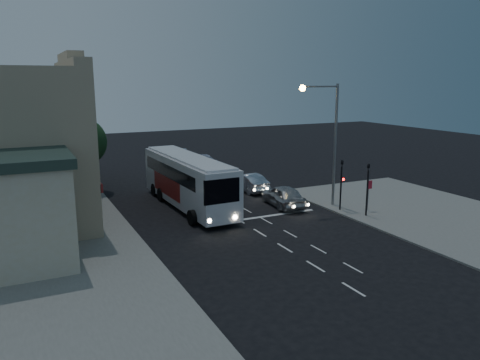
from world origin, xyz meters
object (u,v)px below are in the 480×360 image
traffic_signal_side (368,183)px  car_sedan_c (202,161)px  car_extra (179,155)px  car_sedan_a (248,182)px  car_suv (283,196)px  car_sedan_b (217,174)px  tour_bus (188,180)px  street_tree (82,140)px  traffic_signal_main (341,179)px  streetlight (328,131)px  regulatory_sign (369,190)px

traffic_signal_side → car_sedan_c: bearing=99.6°
car_extra → car_sedan_a: bearing=105.4°
car_sedan_a → car_suv: bearing=86.0°
car_sedan_b → traffic_signal_side: (4.53, -15.69, 1.75)m
car_sedan_c → car_extra: size_ratio=1.25×
car_suv → car_sedan_a: 5.66m
tour_bus → traffic_signal_side: (10.25, -7.90, 0.32)m
car_sedan_b → car_sedan_c: bearing=-114.6°
car_extra → street_tree: 17.12m
car_sedan_a → car_sedan_b: 5.07m
car_sedan_c → traffic_signal_main: (2.99, -19.93, 1.61)m
car_extra → streetlight: (3.33, -24.22, 4.96)m
car_extra → car_sedan_c: bearing=109.9°
traffic_signal_side → street_tree: (-16.51, 16.22, 2.08)m
traffic_signal_main → streetlight: (-0.26, 1.42, 3.31)m
regulatory_sign → traffic_signal_main: bearing=149.2°
car_extra → traffic_signal_side: size_ratio=1.14×
tour_bus → traffic_signal_side: size_ratio=3.10×
car_sedan_c → streetlight: (2.74, -18.51, 4.92)m
car_suv → streetlight: 5.86m
tour_bus → street_tree: (-6.26, 8.32, 2.40)m
car_sedan_c → tour_bus: bearing=72.7°
car_sedan_a → regulatory_sign: 10.88m
traffic_signal_side → regulatory_sign: size_ratio=1.86×
tour_bus → car_sedan_b: 9.76m
traffic_signal_main → tour_bus: bearing=148.2°
car_sedan_c → car_sedan_a: bearing=96.9°
traffic_signal_main → street_tree: size_ratio=0.66×
car_sedan_b → tour_bus: bearing=36.7°
car_suv → car_sedan_b: car_suv is taller
traffic_signal_main → streetlight: bearing=100.2°
car_suv → traffic_signal_side: traffic_signal_side is taller
car_suv → streetlight: streetlight is taller
car_sedan_a → car_sedan_b: size_ratio=1.00×
tour_bus → traffic_signal_main: traffic_signal_main is taller
car_sedan_c → traffic_signal_main: 20.22m
traffic_signal_main → regulatory_sign: size_ratio=1.86×
car_extra → traffic_signal_side: traffic_signal_side is taller
car_sedan_a → regulatory_sign: size_ratio=2.11×
car_suv → car_sedan_c: (0.02, 16.91, -0.01)m
traffic_signal_side → streetlight: size_ratio=0.46×
car_suv → traffic_signal_side: size_ratio=1.18×
car_sedan_a → traffic_signal_main: traffic_signal_main is taller
car_suv → traffic_signal_side: bearing=133.0°
tour_bus → car_sedan_c: 15.52m
tour_bus → streetlight: bearing=-27.6°
traffic_signal_main → car_sedan_c: bearing=98.5°
car_sedan_a → car_sedan_c: 11.25m
car_extra → car_suv: bearing=105.4°
car_sedan_b → street_tree: bearing=-19.6°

